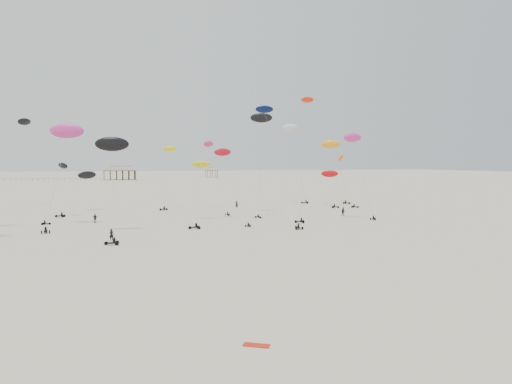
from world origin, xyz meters
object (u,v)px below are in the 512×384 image
object	(u,v)px
pavilion_small	(212,173)
spectator_0	(112,241)
rig_0	(342,168)
rig_4	(261,127)
pavilion_main	(120,174)
rig_9	(276,144)

from	to	relation	value
pavilion_small	spectator_0	xyz separation A→B (m)	(-84.72, -294.75, -3.49)
rig_0	pavilion_small	bearing A→B (deg)	-129.36
spectator_0	rig_4	bearing A→B (deg)	-119.11
pavilion_main	rig_9	distance (m)	247.69
rig_0	rig_9	size ratio (longest dim) A/B	0.59
spectator_0	pavilion_small	bearing A→B (deg)	-85.55
rig_4	rig_9	bearing A→B (deg)	65.86
rig_4	rig_0	bearing A→B (deg)	-165.59
rig_4	spectator_0	xyz separation A→B (m)	(-34.78, -29.61, -20.33)
pavilion_main	rig_9	world-z (taller)	rig_9
rig_9	spectator_0	distance (m)	41.83
rig_0	rig_4	distance (m)	42.55
pavilion_main	rig_9	xyz separation A→B (m)	(19.39, -246.64, 11.83)
pavilion_small	rig_4	distance (m)	270.33
rig_4	spectator_0	bearing A→B (deg)	19.59
pavilion_small	spectator_0	world-z (taller)	pavilion_small
spectator_0	rig_9	bearing A→B (deg)	-131.55
rig_0	pavilion_main	bearing A→B (deg)	-111.23
rig_0	rig_4	world-z (taller)	rig_4
rig_0	spectator_0	world-z (taller)	rig_0
pavilion_main	rig_0	size ratio (longest dim) A/B	1.43
rig_0	spectator_0	xyz separation A→B (m)	(-68.60, -53.49, -10.52)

